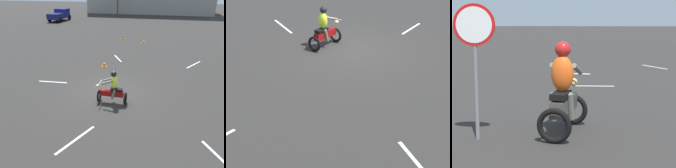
{
  "view_description": "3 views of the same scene",
  "coord_description": "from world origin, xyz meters",
  "views": [
    {
      "loc": [
        2.35,
        -10.18,
        5.32
      ],
      "look_at": [
        0.38,
        -1.04,
        1.0
      ],
      "focal_mm": 35.0,
      "sensor_mm": 36.0,
      "label": 1
    },
    {
      "loc": [
        12.86,
        9.22,
        6.37
      ],
      "look_at": [
        4.16,
        2.51,
        0.9
      ],
      "focal_mm": 70.0,
      "sensor_mm": 36.0,
      "label": 2
    },
    {
      "loc": [
        7.66,
        13.68,
        2.14
      ],
      "look_at": [
        7.94,
        6.06,
        0.9
      ],
      "focal_mm": 70.0,
      "sensor_mm": 36.0,
      "label": 3
    }
  ],
  "objects": [
    {
      "name": "motorcycle_rider_background",
      "position": [
        7.94,
        6.1,
        0.73
      ],
      "size": [
        0.92,
        1.56,
        1.66
      ],
      "rotation": [
        0.0,
        0.0,
        2.92
      ],
      "color": "black",
      "rests_on": "ground"
    },
    {
      "name": "lane_stripe_e",
      "position": [
        7.45,
        0.87,
        0.0
      ],
      "size": [
        1.63,
        0.12,
        0.01
      ],
      "primitive_type": "cube",
      "rotation": [
        0.0,
        0.0,
        1.56
      ],
      "color": "silver",
      "rests_on": "ground"
    },
    {
      "name": "stop_sign",
      "position": [
        9.4,
        6.49,
        1.63
      ],
      "size": [
        0.7,
        0.08,
        2.3
      ],
      "color": "slate",
      "rests_on": "ground"
    },
    {
      "name": "lane_stripe_se",
      "position": [
        4.65,
        -3.85,
        0.0
      ],
      "size": [
        0.86,
        1.41,
        0.01
      ],
      "primitive_type": "cube",
      "rotation": [
        0.0,
        0.0,
        6.8
      ],
      "color": "silver",
      "rests_on": "ground"
    }
  ]
}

